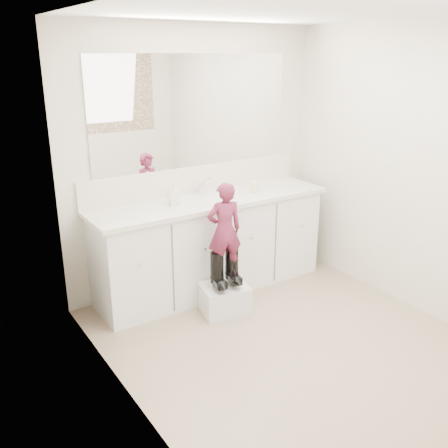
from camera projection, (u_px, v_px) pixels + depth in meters
floor at (295, 346)px, 3.85m from camera, size 3.00×3.00×0.00m
ceiling at (314, 9)px, 3.07m from camera, size 3.00×3.00×0.00m
wall_back at (195, 160)px, 4.65m from camera, size 2.60×0.00×2.60m
wall_left at (129, 231)px, 2.79m from camera, size 0.00×3.00×3.00m
wall_right at (421, 173)px, 4.14m from camera, size 0.00×3.00×3.00m
vanity_cabinet at (211, 246)px, 4.68m from camera, size 2.20×0.55×0.85m
countertop at (212, 201)px, 4.53m from camera, size 2.28×0.58×0.04m
backsplash at (196, 179)px, 4.70m from camera, size 2.28×0.03×0.25m
mirror at (195, 112)px, 4.49m from camera, size 2.00×0.02×1.00m
faucet at (202, 189)px, 4.63m from camera, size 0.08×0.08×0.10m
cup at (255, 187)px, 4.73m from camera, size 0.12×0.12×0.10m
soap_bottle at (174, 194)px, 4.31m from camera, size 0.10×0.10×0.19m
step_stool at (224, 299)px, 4.32m from camera, size 0.45×0.40×0.25m
boot_left at (217, 270)px, 4.19m from camera, size 0.16×0.24×0.33m
boot_right at (232, 266)px, 4.27m from camera, size 0.16×0.24×0.33m
toddler at (224, 230)px, 4.11m from camera, size 0.33×0.25×0.81m
toothbrush at (233, 213)px, 4.09m from camera, size 0.14×0.04×0.06m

